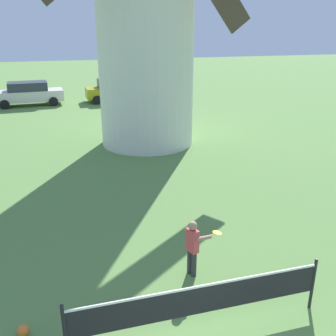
{
  "coord_description": "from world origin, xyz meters",
  "views": [
    {
      "loc": [
        -1.91,
        -2.85,
        5.13
      ],
      "look_at": [
        0.11,
        4.19,
        2.4
      ],
      "focal_mm": 41.14,
      "sensor_mm": 36.0,
      "label": 1
    }
  ],
  "objects_px": {
    "player_far": "(193,245)",
    "stray_ball": "(23,331)",
    "parked_car_cream": "(28,93)",
    "tennis_net": "(200,300)",
    "parked_car_mustard": "(114,90)"
  },
  "relations": [
    {
      "from": "parked_car_mustard",
      "to": "player_far",
      "type": "bearing_deg",
      "value": -93.92
    },
    {
      "from": "player_far",
      "to": "stray_ball",
      "type": "distance_m",
      "value": 3.62
    },
    {
      "from": "player_far",
      "to": "parked_car_cream",
      "type": "distance_m",
      "value": 21.38
    },
    {
      "from": "stray_ball",
      "to": "player_far",
      "type": "bearing_deg",
      "value": 14.27
    },
    {
      "from": "parked_car_mustard",
      "to": "stray_ball",
      "type": "bearing_deg",
      "value": -102.68
    },
    {
      "from": "parked_car_cream",
      "to": "parked_car_mustard",
      "type": "relative_size",
      "value": 1.15
    },
    {
      "from": "player_far",
      "to": "parked_car_mustard",
      "type": "distance_m",
      "value": 20.87
    },
    {
      "from": "tennis_net",
      "to": "player_far",
      "type": "bearing_deg",
      "value": 74.46
    },
    {
      "from": "player_far",
      "to": "parked_car_mustard",
      "type": "xyz_separation_m",
      "value": [
        1.43,
        20.82,
        0.07
      ]
    },
    {
      "from": "player_far",
      "to": "parked_car_cream",
      "type": "height_order",
      "value": "parked_car_cream"
    },
    {
      "from": "player_far",
      "to": "parked_car_cream",
      "type": "xyz_separation_m",
      "value": [
        -4.37,
        20.93,
        0.08
      ]
    },
    {
      "from": "parked_car_cream",
      "to": "player_far",
      "type": "bearing_deg",
      "value": -78.21
    },
    {
      "from": "player_far",
      "to": "parked_car_mustard",
      "type": "height_order",
      "value": "parked_car_mustard"
    },
    {
      "from": "player_far",
      "to": "tennis_net",
      "type": "bearing_deg",
      "value": -105.54
    },
    {
      "from": "tennis_net",
      "to": "parked_car_cream",
      "type": "height_order",
      "value": "parked_car_cream"
    }
  ]
}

